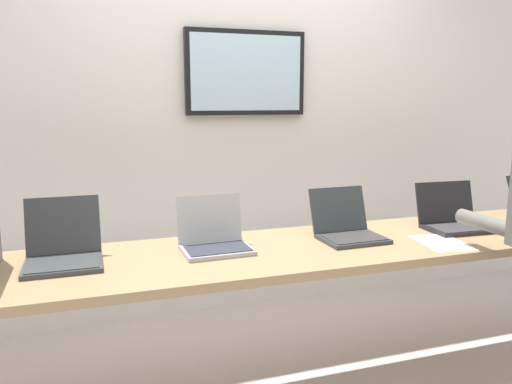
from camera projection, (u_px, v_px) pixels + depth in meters
The scene contains 7 objects.
back_wall at pixel (240, 130), 3.36m from camera, with size 8.00×0.11×2.46m.
workbench at pixel (308, 254), 2.40m from camera, with size 3.64×0.70×0.75m.
laptop_station_0 at pixel (63, 249), 2.13m from camera, with size 0.31×0.34×0.26m.
laptop_station_1 at pixel (214, 237), 2.32m from camera, with size 0.32×0.28×0.24m.
laptop_station_2 at pixel (347, 227), 2.51m from camera, with size 0.32×0.32×0.24m.
laptop_station_3 at pixel (454, 218), 2.71m from camera, with size 0.37×0.31×0.24m.
paper_sheet at pixel (442, 243), 2.44m from camera, with size 0.25×0.32×0.00m.
Camera 1 is at (-0.97, -2.11, 1.43)m, focal length 35.05 mm.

